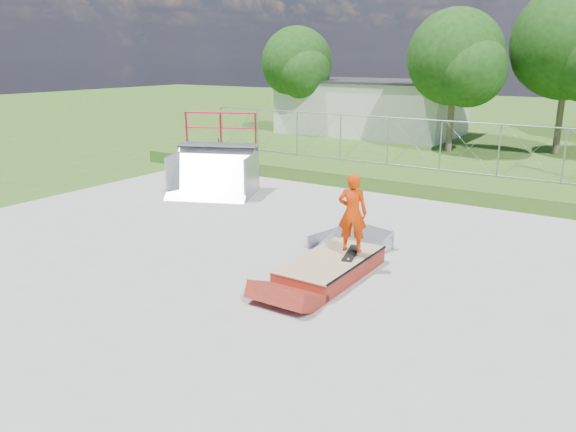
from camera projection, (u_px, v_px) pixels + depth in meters
name	position (u px, v px, depth m)	size (l,w,h in m)	color
ground	(273.00, 277.00, 11.77)	(120.00, 120.00, 0.00)	#325919
concrete_pad	(273.00, 276.00, 11.76)	(20.00, 16.00, 0.04)	#989896
grass_berm	(429.00, 183.00, 19.36)	(24.00, 3.00, 0.50)	#325919
grind_box	(331.00, 267.00, 11.74)	(1.30, 2.66, 0.39)	maroon
quarter_pipe	(212.00, 156.00, 18.25)	(2.64, 2.23, 2.64)	#A0A3A7
flat_bank_ramp	(350.00, 242.00, 13.29)	(1.45, 1.54, 0.44)	#A0A3A7
skateboard	(351.00, 254.00, 11.84)	(0.22, 0.80, 0.02)	black
skater	(352.00, 216.00, 11.61)	(0.60, 0.40, 1.66)	red
concrete_stairs	(223.00, 158.00, 23.12)	(1.50, 1.60, 0.80)	#989896
chain_link_fence	(441.00, 146.00, 19.85)	(20.00, 0.06, 1.80)	gray
utility_building_flat	(371.00, 108.00, 33.29)	(10.00, 6.00, 3.00)	silver
tree_left_near	(459.00, 61.00, 25.91)	(4.76, 4.48, 6.65)	brown
tree_center	(575.00, 47.00, 24.96)	(5.44, 5.12, 7.60)	brown
tree_left_far	(299.00, 65.00, 32.85)	(4.42, 4.16, 6.18)	brown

